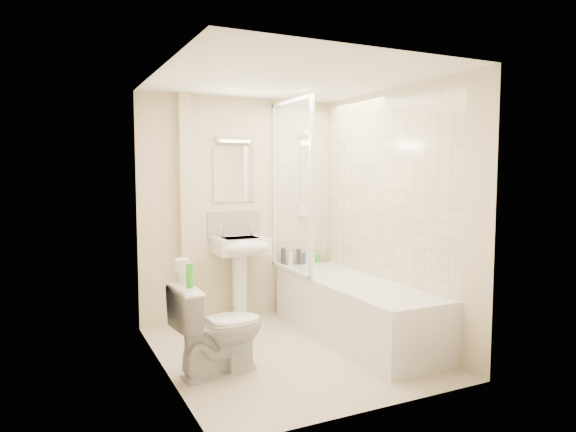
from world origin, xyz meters
name	(u,v)px	position (x,y,z in m)	size (l,w,h in m)	color
floor	(290,352)	(0.00, 0.00, 0.00)	(2.50, 2.50, 0.00)	beige
wall_back	(240,209)	(0.00, 1.25, 1.20)	(2.20, 0.02, 2.40)	beige
wall_left	(164,224)	(-1.10, 0.00, 1.20)	(0.02, 2.50, 2.40)	beige
wall_right	(392,214)	(1.10, 0.00, 1.20)	(0.02, 2.50, 2.40)	beige
ceiling	(290,79)	(0.00, 0.00, 2.40)	(2.20, 2.50, 0.02)	white
tile_back	(302,187)	(0.75, 1.24, 1.42)	(0.70, 0.01, 1.75)	beige
tile_right	(385,190)	(1.09, 0.11, 1.42)	(0.01, 2.10, 1.75)	beige
pipe_boxing	(186,211)	(-0.62, 1.19, 1.20)	(0.12, 0.12, 2.40)	beige
splashback	(234,225)	(-0.07, 1.24, 1.03)	(0.60, 0.01, 0.30)	beige
mirror	(234,174)	(-0.07, 1.24, 1.58)	(0.46, 0.01, 0.60)	white
strip_light	(234,139)	(-0.07, 1.22, 1.95)	(0.42, 0.07, 0.07)	silver
bathtub	(354,308)	(0.75, 0.11, 0.29)	(0.70, 2.10, 0.55)	white
shower_screen	(291,187)	(0.40, 0.80, 1.45)	(0.04, 0.92, 1.80)	white
shower_fixture	(303,177)	(0.75, 1.19, 1.55)	(0.10, 0.16, 0.99)	white
pedestal_sink	(242,255)	(-0.07, 1.01, 0.73)	(0.54, 0.49, 1.04)	white
bottle_black_a	(283,257)	(0.48, 1.16, 0.65)	(0.06, 0.06, 0.20)	black
bottle_white_a	(290,259)	(0.57, 1.16, 0.62)	(0.06, 0.06, 0.14)	white
bottle_black_b	(299,257)	(0.68, 1.16, 0.64)	(0.06, 0.06, 0.18)	black
bottle_blue	(304,258)	(0.75, 1.16, 0.61)	(0.05, 0.05, 0.13)	navy
bottle_cream	(306,257)	(0.77, 1.16, 0.63)	(0.06, 0.06, 0.16)	beige
bottle_white_b	(313,258)	(0.86, 1.16, 0.61)	(0.05, 0.05, 0.12)	white
bottle_green	(318,258)	(0.93, 1.16, 0.60)	(0.06, 0.06, 0.10)	green
toilet	(219,328)	(-0.72, -0.19, 0.37)	(0.77, 0.50, 0.74)	white
toilet_roll_lower	(185,277)	(-0.97, -0.12, 0.79)	(0.10, 0.10, 0.09)	white
toilet_roll_upper	(182,265)	(-0.99, -0.11, 0.88)	(0.11, 0.11, 0.10)	white
green_bottle	(190,275)	(-0.98, -0.28, 0.83)	(0.06, 0.06, 0.19)	green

